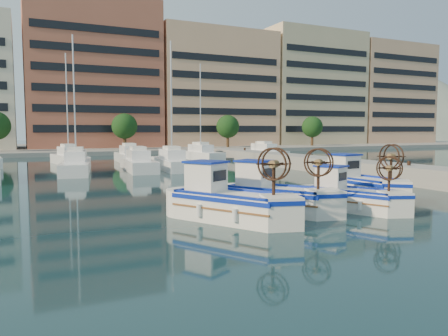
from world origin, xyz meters
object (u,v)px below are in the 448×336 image
(fishing_boat_c, at_px, (350,195))
(fishing_boat_d, at_px, (359,183))
(fishing_boat_a, at_px, (228,200))
(fishing_boat_b, at_px, (275,194))

(fishing_boat_c, distance_m, fishing_boat_d, 3.68)
(fishing_boat_a, relative_size, fishing_boat_d, 1.03)
(fishing_boat_a, distance_m, fishing_boat_d, 8.94)
(fishing_boat_b, distance_m, fishing_boat_d, 6.19)
(fishing_boat_a, distance_m, fishing_boat_c, 5.94)
(fishing_boat_a, relative_size, fishing_boat_b, 1.04)
(fishing_boat_a, bearing_deg, fishing_boat_b, -13.74)
(fishing_boat_a, height_order, fishing_boat_c, fishing_boat_a)
(fishing_boat_c, bearing_deg, fishing_boat_b, 137.63)
(fishing_boat_c, xyz_separation_m, fishing_boat_d, (2.74, 2.45, 0.11))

